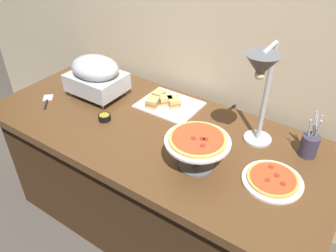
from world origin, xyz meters
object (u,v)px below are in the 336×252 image
Objects in this scene: serving_spatula at (47,101)px; heat_lamp at (262,76)px; utensil_holder at (309,145)px; sauce_cup_near at (105,117)px; chafing_dish at (96,74)px; sandwich_platter at (166,102)px; pizza_plate_front at (273,180)px; pizza_plate_center at (198,143)px.

heat_lamp is at bearing 11.18° from serving_spatula.
utensil_holder is at bearing 14.61° from serving_spatula.
sauce_cup_near is at bearing -162.08° from utensil_holder.
utensil_holder is (0.24, 0.14, -0.35)m from heat_lamp.
serving_spatula is at bearing -173.62° from sauce_cup_near.
chafing_dish reaches higher than sandwich_platter.
pizza_plate_front is 0.29m from utensil_holder.
sandwich_platter is 5.00× the size of sauce_cup_near.
utensil_holder is at bearing 0.68° from sandwich_platter.
heat_lamp is 1.53× the size of sandwich_platter.
chafing_dish is at bearing 165.09° from pizza_plate_center.
pizza_plate_center is at bearing -137.60° from utensil_holder.
heat_lamp is 2.26× the size of utensil_holder.
utensil_holder is at bearing 29.76° from heat_lamp.
pizza_plate_center is at bearing -124.98° from heat_lamp.
sauce_cup_near is 0.30× the size of utensil_holder.
heat_lamp is 3.56× the size of serving_spatula.
heat_lamp is 1.99× the size of pizza_plate_front.
sauce_cup_near is at bearing -121.76° from sandwich_platter.
utensil_holder is (1.01, 0.33, 0.04)m from sauce_cup_near.
chafing_dish reaches higher than serving_spatula.
utensil_holder is (0.81, 0.01, 0.04)m from sandwich_platter.
sandwich_platter reaches higher than serving_spatula.
serving_spatula is at bearing -168.82° from heat_lamp.
serving_spatula is at bearing -149.60° from sandwich_platter.
utensil_holder is 1.57× the size of serving_spatula.
chafing_dish is 1.39× the size of utensil_holder.
pizza_plate_front is (0.17, -0.13, -0.40)m from heat_lamp.
heat_lamp is at bearing 141.61° from pizza_plate_front.
sandwich_platter is 0.37m from sauce_cup_near.
heat_lamp is 1.79× the size of pizza_plate_center.
utensil_holder is 1.48m from serving_spatula.
chafing_dish is 4.70× the size of sauce_cup_near.
pizza_plate_center is 0.56m from sandwich_platter.
sandwich_platter is (-0.41, 0.36, -0.11)m from pizza_plate_center.
chafing_dish is 0.34m from serving_spatula.
chafing_dish is 1.24m from utensil_holder.
pizza_plate_center reaches higher than sandwich_platter.
heat_lamp reaches higher than pizza_plate_front.
heat_lamp is 1.28m from serving_spatula.
pizza_plate_center is 1.04m from serving_spatula.
utensil_holder reaches higher than pizza_plate_center.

